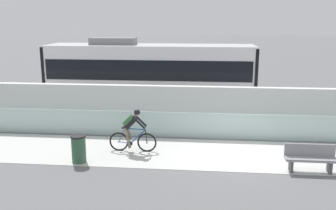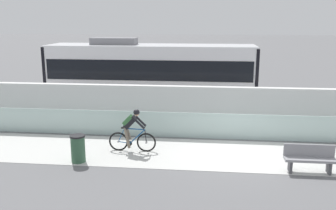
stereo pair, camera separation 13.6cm
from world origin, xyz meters
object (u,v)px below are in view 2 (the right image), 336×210
Objects in this scene: cyclist_on_bike at (132,131)px; bench at (310,158)px; tram at (151,74)px; trash_bin at (78,149)px.

bench is at bearing -12.02° from cyclist_on_bike.
tram is 8.32m from trash_bin.
bench is at bearing -0.26° from trash_bin.
tram is 6.91× the size of bench.
cyclist_on_bike is 1.84× the size of trash_bin.
cyclist_on_bike reaches higher than bench.
trash_bin is (-1.62, -1.25, -0.32)m from cyclist_on_bike.
trash_bin is 7.65m from bench.
tram is 6.25× the size of cyclist_on_bike.
trash_bin is at bearing -98.94° from tram.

